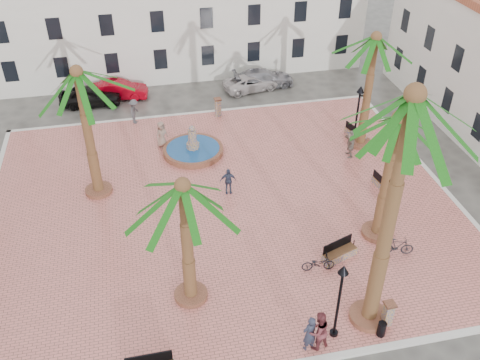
{
  "coord_description": "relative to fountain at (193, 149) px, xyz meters",
  "views": [
    {
      "loc": [
        -4.0,
        -23.59,
        18.74
      ],
      "look_at": [
        1.0,
        0.0,
        1.6
      ],
      "focal_mm": 40.0,
      "sensor_mm": 36.0,
      "label": 1
    }
  ],
  "objects": [
    {
      "name": "ground",
      "position": [
        0.91,
        -5.6,
        -0.42
      ],
      "size": [
        120.0,
        120.0,
        0.0
      ],
      "primitive_type": "plane",
      "color": "#56544F",
      "rests_on": "ground"
    },
    {
      "name": "plaza",
      "position": [
        0.91,
        -5.6,
        -0.35
      ],
      "size": [
        26.0,
        22.0,
        0.15
      ],
      "primitive_type": "cube",
      "color": "#DE776D",
      "rests_on": "ground"
    },
    {
      "name": "kerb_n",
      "position": [
        0.91,
        5.4,
        -0.34
      ],
      "size": [
        26.3,
        0.3,
        0.16
      ],
      "primitive_type": "cube",
      "color": "silver",
      "rests_on": "ground"
    },
    {
      "name": "kerb_e",
      "position": [
        13.91,
        -5.6,
        -0.34
      ],
      "size": [
        0.3,
        22.3,
        0.16
      ],
      "primitive_type": "cube",
      "color": "silver",
      "rests_on": "ground"
    },
    {
      "name": "building_north",
      "position": [
        0.91,
        14.4,
        4.34
      ],
      "size": [
        30.4,
        7.4,
        9.5
      ],
      "color": "white",
      "rests_on": "ground"
    },
    {
      "name": "fountain",
      "position": [
        0.0,
        0.0,
        0.0
      ],
      "size": [
        3.88,
        3.88,
        2.01
      ],
      "color": "brown",
      "rests_on": "plaza"
    },
    {
      "name": "palm_nw",
      "position": [
        -5.95,
        -3.04,
        6.4
      ],
      "size": [
        5.07,
        5.07,
        7.87
      ],
      "color": "brown",
      "rests_on": "plaza"
    },
    {
      "name": "palm_sw",
      "position": [
        -1.79,
        -12.17,
        5.24
      ],
      "size": [
        4.98,
        4.98,
        6.64
      ],
      "color": "brown",
      "rests_on": "plaza"
    },
    {
      "name": "palm_s",
      "position": [
        5.69,
        -15.06,
        9.54
      ],
      "size": [
        5.64,
        5.64,
        11.26
      ],
      "color": "brown",
      "rests_on": "plaza"
    },
    {
      "name": "palm_e",
      "position": [
        8.36,
        -9.88,
        5.8
      ],
      "size": [
        5.37,
        5.37,
        7.3
      ],
      "color": "brown",
      "rests_on": "plaza"
    },
    {
      "name": "palm_ne",
      "position": [
        10.98,
        -1.24,
        6.25
      ],
      "size": [
        4.97,
        4.97,
        7.69
      ],
      "color": "brown",
      "rests_on": "plaza"
    },
    {
      "name": "bench_se",
      "position": [
        5.76,
        -11.16,
        0.01
      ],
      "size": [
        1.97,
        1.19,
        1.0
      ],
      "rotation": [
        0.0,
        0.0,
        0.35
      ],
      "color": "gray",
      "rests_on": "plaza"
    },
    {
      "name": "bench_e",
      "position": [
        10.35,
        -6.17,
        -0.02
      ],
      "size": [
        0.77,
        1.76,
        0.9
      ],
      "rotation": [
        0.0,
        0.0,
        1.73
      ],
      "color": "gray",
      "rests_on": "plaza"
    },
    {
      "name": "bench_ne",
      "position": [
        10.99,
        -0.27,
        -0.02
      ],
      "size": [
        0.99,
        1.8,
        0.91
      ],
      "rotation": [
        0.0,
        0.0,
        1.86
      ],
      "color": "gray",
      "rests_on": "plaza"
    },
    {
      "name": "lamppost_s",
      "position": [
        3.89,
        -15.56,
        2.47
      ],
      "size": [
        0.44,
        0.44,
        4.05
      ],
      "color": "black",
      "rests_on": "plaza"
    },
    {
      "name": "lamppost_e",
      "position": [
        10.39,
        -1.4,
        2.68
      ],
      "size": [
        0.47,
        0.47,
        4.36
      ],
      "color": "black",
      "rests_on": "plaza"
    },
    {
      "name": "bollard_se",
      "position": [
        6.29,
        -15.51,
        0.4
      ],
      "size": [
        0.49,
        0.49,
        1.3
      ],
      "rotation": [
        0.0,
        0.0,
        0.05
      ],
      "color": "gray",
      "rests_on": "plaza"
    },
    {
      "name": "bollard_n",
      "position": [
        2.45,
        4.6,
        0.44
      ],
      "size": [
        0.53,
        0.53,
        1.37
      ],
      "rotation": [
        0.0,
        0.0,
        0.08
      ],
      "color": "gray",
      "rests_on": "plaza"
    },
    {
      "name": "bollard_e",
      "position": [
        9.94,
        -8.24,
        0.37
      ],
      "size": [
        0.53,
        0.53,
        1.25
      ],
      "rotation": [
        0.0,
        0.0,
        0.22
      ],
      "color": "gray",
      "rests_on": "plaza"
    },
    {
      "name": "litter_bin",
      "position": [
        5.83,
        -16.0,
        0.08
      ],
      "size": [
        0.37,
        0.37,
        0.71
      ],
      "primitive_type": "cylinder",
      "color": "black",
      "rests_on": "plaza"
    },
    {
      "name": "cyclist_a",
      "position": [
        2.6,
        -16.0,
        0.65
      ],
      "size": [
        0.78,
        0.64,
        1.85
      ],
      "primitive_type": "imported",
      "rotation": [
        0.0,
        0.0,
        3.47
      ],
      "color": "#2A2D41",
      "rests_on": "plaza"
    },
    {
      "name": "bicycle_a",
      "position": [
        4.46,
        -11.75,
        0.15
      ],
      "size": [
        1.67,
        0.74,
        0.85
      ],
      "primitive_type": "imported",
      "rotation": [
        0.0,
        0.0,
        1.46
      ],
      "color": "black",
      "rests_on": "plaza"
    },
    {
      "name": "cyclist_b",
      "position": [
        2.98,
        -16.0,
        0.71
      ],
      "size": [
        1.12,
        0.98,
        1.96
      ],
      "primitive_type": "imported",
      "rotation": [
        0.0,
        0.0,
        3.43
      ],
      "color": "brown",
      "rests_on": "plaza"
    },
    {
      "name": "bicycle_b",
      "position": [
        8.68,
        -11.49,
        0.21
      ],
      "size": [
        1.68,
        0.85,
        0.97
      ],
      "primitive_type": "imported",
      "rotation": [
        0.0,
        0.0,
        1.32
      ],
      "color": "black",
      "rests_on": "plaza"
    },
    {
      "name": "pedestrian_fountain_a",
      "position": [
        -1.86,
        1.21,
        0.63
      ],
      "size": [
        1.05,
        0.99,
        1.81
      ],
      "primitive_type": "imported",
      "rotation": [
        0.0,
        0.0,
        0.65
      ],
      "color": "#8D6F5F",
      "rests_on": "plaza"
    },
    {
      "name": "pedestrian_fountain_b",
      "position": [
        1.41,
        -4.66,
        0.54
      ],
      "size": [
        0.98,
        0.48,
        1.62
      ],
      "primitive_type": "imported",
      "rotation": [
        0.0,
        0.0,
        -0.09
      ],
      "color": "#363E58",
      "rests_on": "plaza"
    },
    {
      "name": "pedestrian_north",
      "position": [
        -3.44,
        4.8,
        0.62
      ],
      "size": [
        1.0,
        1.31,
        1.79
      ],
      "primitive_type": "imported",
      "rotation": [
        0.0,
        0.0,
        1.24
      ],
      "color": "#47474B",
      "rests_on": "plaza"
    },
    {
      "name": "pedestrian_east",
      "position": [
        9.75,
        -2.4,
        0.64
      ],
      "size": [
        0.89,
        1.77,
        1.83
      ],
      "primitive_type": "imported",
      "rotation": [
        0.0,
        0.0,
        -1.79
      ],
      "color": "gray",
      "rests_on": "plaza"
    },
    {
      "name": "car_black",
      "position": [
        -6.56,
        8.51,
        0.34
      ],
      "size": [
        4.65,
        2.2,
        1.54
      ],
      "primitive_type": "imported",
      "rotation": [
        0.0,
        0.0,
        1.48
      ],
      "color": "black",
      "rests_on": "ground"
    },
    {
      "name": "car_red",
      "position": [
        -4.4,
        9.25,
        0.28
      ],
      "size": [
        4.44,
        2.14,
        1.4
      ],
      "primitive_type": "imported",
      "rotation": [
        0.0,
        0.0,
        1.41
      ],
      "color": "#A60313",
      "rests_on": "ground"
    },
    {
      "name": "car_silver",
      "position": [
        6.91,
        8.96,
        0.28
      ],
      "size": [
        4.91,
        2.1,
        1.41
      ],
      "primitive_type": "imported",
      "rotation": [
        0.0,
        0.0,
        1.6
      ],
      "color": "#97969E",
      "rests_on": "ground"
    },
    {
      "name": "car_white",
      "position": [
        5.82,
        8.59,
        0.2
      ],
      "size": [
        4.78,
        2.94,
        1.24
      ],
      "primitive_type": "imported",
      "rotation": [
        0.0,
        0.0,
        1.78
      ],
      "color": "beige",
      "rests_on": "ground"
    }
  ]
}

